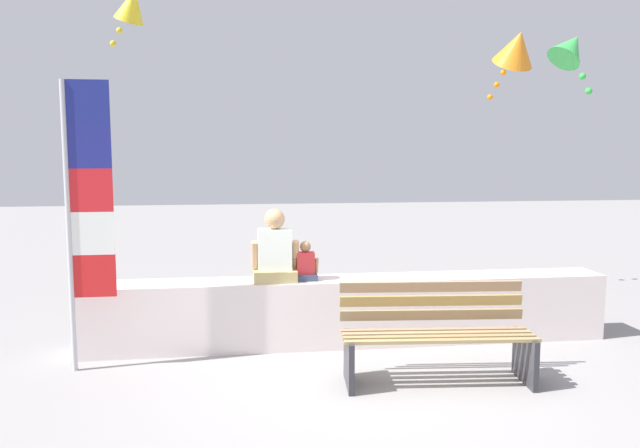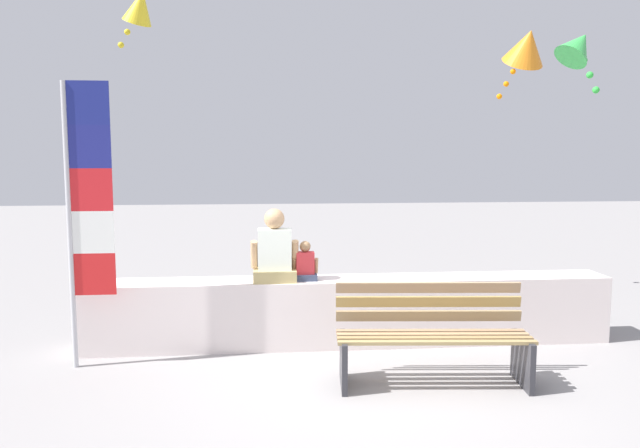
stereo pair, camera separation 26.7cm
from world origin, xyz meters
The scene contains 9 objects.
ground_plane centered at (0.00, 0.00, 0.00)m, with size 40.00×40.00×0.00m, color gray.
seawall_ledge centered at (0.00, 1.19, 0.36)m, with size 5.72×0.51×0.73m, color silver.
park_bench centered at (0.59, -0.01, 0.42)m, with size 1.78×0.75×0.88m.
person_adult centered at (-0.82, 1.15, 1.03)m, with size 0.51×0.37×0.77m.
person_child centered at (-0.49, 1.15, 0.89)m, with size 0.28×0.20×0.42m.
flag_banner centered at (-2.64, 0.70, 1.61)m, with size 0.44×0.05×2.76m.
kite_yellow centered at (-2.55, 3.33, 4.02)m, with size 0.65×0.66×0.86m.
kite_green centered at (2.80, 1.82, 3.34)m, with size 0.64×0.60×0.85m.
kite_orange centered at (2.91, 3.53, 3.62)m, with size 0.77×0.81×1.12m.
Camera 1 is at (-1.20, -5.32, 2.09)m, focal length 34.63 mm.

